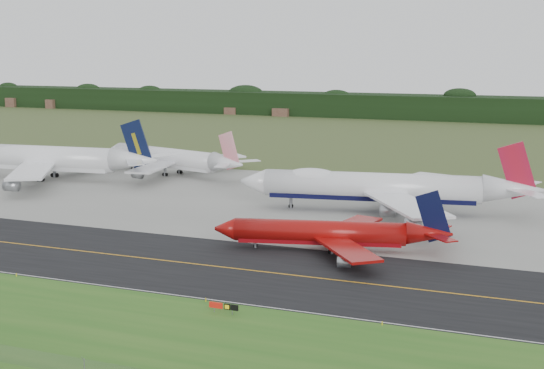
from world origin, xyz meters
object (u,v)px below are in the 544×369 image
(jet_red_737, at_px, (333,233))
(jet_ba_747, at_px, (382,187))
(jet_navy_gold, at_px, (46,159))
(jet_star_tail, at_px, (172,159))
(taxiway_sign, at_px, (224,306))

(jet_red_737, bearing_deg, jet_ba_747, 88.76)
(jet_ba_747, height_order, jet_navy_gold, jet_navy_gold)
(jet_ba_747, bearing_deg, jet_red_737, -91.24)
(jet_star_tail, bearing_deg, jet_navy_gold, -146.05)
(jet_star_tail, bearing_deg, jet_red_737, -43.05)
(jet_red_737, height_order, jet_navy_gold, jet_navy_gold)
(jet_red_737, relative_size, jet_star_tail, 0.81)
(jet_star_tail, distance_m, taxiway_sign, 116.62)
(jet_navy_gold, bearing_deg, jet_ba_747, -5.09)
(jet_ba_747, distance_m, jet_red_737, 34.54)
(jet_ba_747, xyz_separation_m, jet_navy_gold, (-95.52, 8.51, 0.07))
(jet_red_737, bearing_deg, jet_star_tail, 136.95)
(jet_ba_747, xyz_separation_m, jet_star_tail, (-67.17, 27.61, -0.95))
(jet_ba_747, distance_m, jet_navy_gold, 95.90)
(jet_star_tail, relative_size, taxiway_sign, 12.04)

